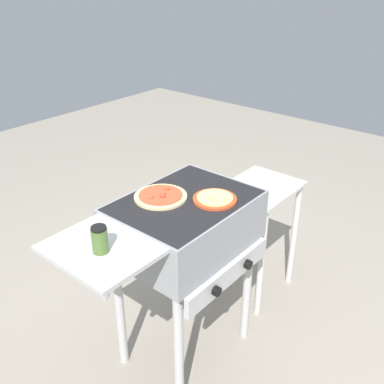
{
  "coord_description": "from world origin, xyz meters",
  "views": [
    {
      "loc": [
        -1.29,
        -1.12,
        1.82
      ],
      "look_at": [
        0.05,
        0.0,
        0.92
      ],
      "focal_mm": 40.99,
      "sensor_mm": 36.0,
      "label": 1
    }
  ],
  "objects_px": {
    "pizza_cheese": "(215,199)",
    "prep_table": "(258,216)",
    "pizza_pepperoni": "(161,196)",
    "sauce_jar": "(100,239)",
    "grill": "(184,229)",
    "topping_bowl_near": "(243,190)"
  },
  "relations": [
    {
      "from": "sauce_jar",
      "to": "pizza_cheese",
      "type": "bearing_deg",
      "value": -8.36
    },
    {
      "from": "pizza_pepperoni",
      "to": "prep_table",
      "type": "height_order",
      "value": "pizza_pepperoni"
    },
    {
      "from": "grill",
      "to": "sauce_jar",
      "type": "bearing_deg",
      "value": -177.94
    },
    {
      "from": "pizza_cheese",
      "to": "sauce_jar",
      "type": "xyz_separation_m",
      "value": [
        -0.57,
        0.08,
        0.04
      ]
    },
    {
      "from": "grill",
      "to": "sauce_jar",
      "type": "xyz_separation_m",
      "value": [
        -0.48,
        -0.02,
        0.2
      ]
    },
    {
      "from": "pizza_pepperoni",
      "to": "topping_bowl_near",
      "type": "distance_m",
      "value": 0.6
    },
    {
      "from": "pizza_cheese",
      "to": "sauce_jar",
      "type": "bearing_deg",
      "value": 171.64
    },
    {
      "from": "pizza_pepperoni",
      "to": "prep_table",
      "type": "distance_m",
      "value": 0.82
    },
    {
      "from": "pizza_cheese",
      "to": "sauce_jar",
      "type": "relative_size",
      "value": 1.88
    },
    {
      "from": "sauce_jar",
      "to": "prep_table",
      "type": "bearing_deg",
      "value": 1.08
    },
    {
      "from": "grill",
      "to": "prep_table",
      "type": "xyz_separation_m",
      "value": [
        0.67,
        0.0,
        -0.24
      ]
    },
    {
      "from": "pizza_pepperoni",
      "to": "prep_table",
      "type": "xyz_separation_m",
      "value": [
        0.71,
        -0.1,
        -0.39
      ]
    },
    {
      "from": "sauce_jar",
      "to": "topping_bowl_near",
      "type": "xyz_separation_m",
      "value": [
        1.01,
        0.04,
        -0.21
      ]
    },
    {
      "from": "grill",
      "to": "sauce_jar",
      "type": "relative_size",
      "value": 9.22
    },
    {
      "from": "grill",
      "to": "prep_table",
      "type": "height_order",
      "value": "grill"
    },
    {
      "from": "pizza_cheese",
      "to": "sauce_jar",
      "type": "distance_m",
      "value": 0.58
    },
    {
      "from": "pizza_cheese",
      "to": "prep_table",
      "type": "xyz_separation_m",
      "value": [
        0.58,
        0.11,
        -0.39
      ]
    },
    {
      "from": "sauce_jar",
      "to": "pizza_pepperoni",
      "type": "bearing_deg",
      "value": 14.99
    },
    {
      "from": "grill",
      "to": "prep_table",
      "type": "bearing_deg",
      "value": 0.37
    },
    {
      "from": "sauce_jar",
      "to": "prep_table",
      "type": "relative_size",
      "value": 0.15
    },
    {
      "from": "prep_table",
      "to": "topping_bowl_near",
      "type": "relative_size",
      "value": 6.15
    },
    {
      "from": "grill",
      "to": "pizza_cheese",
      "type": "height_order",
      "value": "pizza_cheese"
    }
  ]
}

